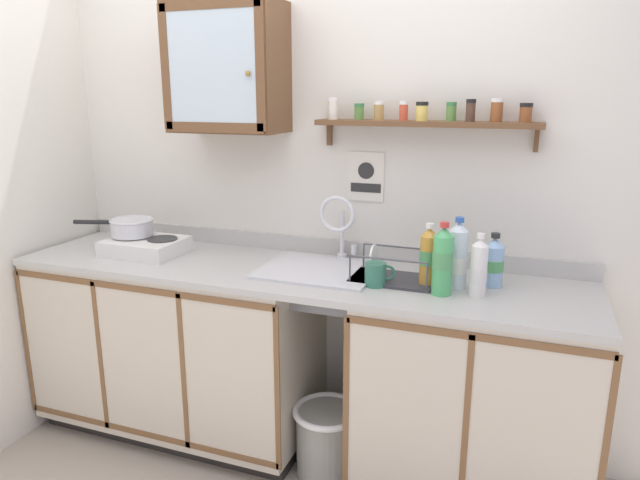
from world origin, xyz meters
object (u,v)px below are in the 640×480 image
at_px(sink, 322,274).
at_px(mug, 376,274).
at_px(bottle_soda_green_1, 443,261).
at_px(wall_cabinet, 227,68).
at_px(trash_bin, 327,439).
at_px(saucepan, 131,227).
at_px(hot_plate_stove, 145,246).
at_px(dish_rack, 391,276).
at_px(warning_sign, 366,177).
at_px(bottle_water_clear_3, 458,257).
at_px(bottle_water_blue_0, 494,262).
at_px(bottle_opaque_white_2, 479,269).
at_px(bottle_juice_amber_4, 429,257).

bearing_deg(sink, mug, -23.41).
relative_size(bottle_soda_green_1, mug, 2.38).
distance_m(mug, wall_cabinet, 1.20).
relative_size(wall_cabinet, trash_bin, 1.77).
bearing_deg(saucepan, wall_cabinet, 17.23).
relative_size(hot_plate_stove, trash_bin, 1.11).
bearing_deg(mug, trash_bin, -174.49).
height_order(sink, bottle_soda_green_1, sink).
distance_m(bottle_soda_green_1, dish_rack, 0.28).
bearing_deg(hot_plate_stove, warning_sign, 16.59).
xyz_separation_m(sink, bottle_water_clear_3, (0.61, -0.04, 0.15)).
bearing_deg(bottle_water_blue_0, mug, -159.80).
distance_m(sink, saucepan, 1.03).
distance_m(bottle_opaque_white_2, warning_sign, 0.74).
bearing_deg(bottle_opaque_white_2, sink, 172.12).
bearing_deg(bottle_water_clear_3, wall_cabinet, 171.86).
distance_m(bottle_opaque_white_2, bottle_juice_amber_4, 0.21).
height_order(bottle_juice_amber_4, mug, bottle_juice_amber_4).
height_order(bottle_opaque_white_2, mug, bottle_opaque_white_2).
height_order(dish_rack, wall_cabinet, wall_cabinet).
relative_size(mug, wall_cabinet, 0.21).
relative_size(sink, warning_sign, 2.23).
bearing_deg(bottle_opaque_white_2, saucepan, 177.80).
height_order(bottle_opaque_white_2, wall_cabinet, wall_cabinet).
xyz_separation_m(bottle_opaque_white_2, trash_bin, (-0.62, -0.05, -0.88)).
distance_m(bottle_water_clear_3, warning_sign, 0.63).
distance_m(bottle_water_clear_3, trash_bin, 1.05).
distance_m(mug, trash_bin, 0.85).
bearing_deg(warning_sign, dish_rack, -55.79).
bearing_deg(sink, bottle_soda_green_1, -13.45).
relative_size(sink, bottle_opaque_white_2, 2.04).
distance_m(sink, mug, 0.32).
bearing_deg(mug, bottle_opaque_white_2, 4.02).
distance_m(hot_plate_stove, mug, 1.22).
bearing_deg(wall_cabinet, saucepan, -162.77).
bearing_deg(dish_rack, warning_sign, 124.21).
distance_m(dish_rack, trash_bin, 0.84).
xyz_separation_m(saucepan, bottle_opaque_white_2, (1.72, -0.07, -0.02)).
relative_size(bottle_water_blue_0, mug, 1.83).
height_order(bottle_water_clear_3, dish_rack, bottle_water_clear_3).
relative_size(saucepan, dish_rack, 1.12).
xyz_separation_m(sink, mug, (0.29, -0.13, 0.07)).
bearing_deg(bottle_opaque_white_2, trash_bin, -175.48).
relative_size(bottle_opaque_white_2, mug, 2.05).
bearing_deg(bottle_soda_green_1, dish_rack, 156.82).
height_order(sink, saucepan, sink).
bearing_deg(wall_cabinet, dish_rack, -10.66).
bearing_deg(bottle_water_blue_0, saucepan, -177.63).
bearing_deg(bottle_soda_green_1, sink, 166.55).
xyz_separation_m(bottle_opaque_white_2, wall_cabinet, (-1.22, 0.22, 0.79)).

